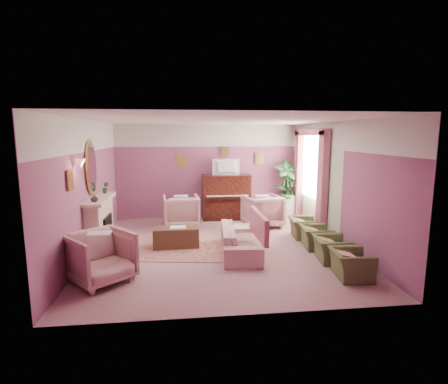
{
  "coord_description": "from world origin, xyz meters",
  "views": [
    {
      "loc": [
        -0.76,
        -7.48,
        2.49
      ],
      "look_at": [
        0.17,
        0.4,
        1.19
      ],
      "focal_mm": 28.0,
      "sensor_mm": 36.0,
      "label": 1
    }
  ],
  "objects": [
    {
      "name": "window_blind",
      "position": [
        2.7,
        1.55,
        1.7
      ],
      "size": [
        0.03,
        1.4,
        1.8
      ],
      "primitive_type": "cube",
      "color": "white",
      "rests_on": "wall_right"
    },
    {
      "name": "mantel_vase",
      "position": [
        -2.55,
        -0.3,
        1.23
      ],
      "size": [
        0.16,
        0.16,
        0.16
      ],
      "primitive_type": "imported",
      "color": "beige",
      "rests_on": "mantel_shelf"
    },
    {
      "name": "stripe_panel",
      "position": [
        2.73,
        1.3,
        1.07
      ],
      "size": [
        0.01,
        3.0,
        2.15
      ],
      "primitive_type": "cube",
      "color": "#B4C59E",
      "rests_on": "wall_right"
    },
    {
      "name": "floor",
      "position": [
        0.0,
        0.0,
        0.0
      ],
      "size": [
        5.5,
        6.0,
        0.01
      ],
      "primitive_type": "cube",
      "color": "#926269",
      "rests_on": "ground"
    },
    {
      "name": "piano_keyshelf",
      "position": [
        0.5,
        2.33,
        0.72
      ],
      "size": [
        1.3,
        0.12,
        0.06
      ],
      "primitive_type": "cube",
      "color": "black",
      "rests_on": "piano"
    },
    {
      "name": "piano_top",
      "position": [
        0.5,
        2.68,
        1.31
      ],
      "size": [
        1.45,
        0.65,
        0.04
      ],
      "primitive_type": "cube",
      "color": "black",
      "rests_on": "piano"
    },
    {
      "name": "olive_chair_d",
      "position": [
        2.15,
        0.55,
        0.32
      ],
      "size": [
        0.53,
        0.75,
        0.65
      ],
      "primitive_type": "imported",
      "color": "#4C572E",
      "rests_on": "floor"
    },
    {
      "name": "print_back_left",
      "position": [
        -0.8,
        2.96,
        1.72
      ],
      "size": [
        0.3,
        0.03,
        0.38
      ],
      "primitive_type": "cube",
      "color": "#B58B3F",
      "rests_on": "wall_back"
    },
    {
      "name": "hearth",
      "position": [
        -2.39,
        0.2,
        0.01
      ],
      "size": [
        0.55,
        1.5,
        0.02
      ],
      "primitive_type": "cube",
      "color": "beige",
      "rests_on": "floor"
    },
    {
      "name": "side_table",
      "position": [
        2.38,
        2.61,
        0.35
      ],
      "size": [
        0.52,
        0.52,
        0.7
      ],
      "primitive_type": "cylinder",
      "color": "white",
      "rests_on": "floor"
    },
    {
      "name": "floral_armchair_right",
      "position": [
        1.38,
        1.69,
        0.48
      ],
      "size": [
        0.93,
        0.93,
        0.97
      ],
      "primitive_type": "imported",
      "color": "tan",
      "rests_on": "floor"
    },
    {
      "name": "print_left_wall",
      "position": [
        -2.71,
        -1.2,
        1.72
      ],
      "size": [
        0.03,
        0.28,
        0.36
      ],
      "primitive_type": "cube",
      "color": "#B58B3F",
      "rests_on": "wall_left"
    },
    {
      "name": "side_plant_small",
      "position": [
        2.5,
        2.51,
        0.84
      ],
      "size": [
        0.16,
        0.16,
        0.28
      ],
      "primitive_type": "imported",
      "color": "#1D4A1F",
      "rests_on": "side_table"
    },
    {
      "name": "floral_armchair_front",
      "position": [
        -2.18,
        -1.6,
        0.48
      ],
      "size": [
        0.93,
        0.93,
        0.97
      ],
      "primitive_type": "imported",
      "color": "tan",
      "rests_on": "floor"
    },
    {
      "name": "side_plant_big",
      "position": [
        2.38,
        2.61,
        0.87
      ],
      "size": [
        0.3,
        0.3,
        0.34
      ],
      "primitive_type": "imported",
      "color": "#1D4A1F",
      "rests_on": "side_table"
    },
    {
      "name": "sofa_throw",
      "position": [
        0.82,
        -0.41,
        0.6
      ],
      "size": [
        0.1,
        1.48,
        0.54
      ],
      "primitive_type": "cube",
      "color": "#AA5468",
      "rests_on": "sofa"
    },
    {
      "name": "fireplace_surround",
      "position": [
        -2.59,
        0.2,
        0.55
      ],
      "size": [
        0.3,
        1.4,
        1.1
      ],
      "primitive_type": "cube",
      "color": "beige",
      "rests_on": "floor"
    },
    {
      "name": "pelmet",
      "position": [
        2.62,
        1.55,
        2.56
      ],
      "size": [
        0.16,
        2.2,
        0.16
      ],
      "primitive_type": "cube",
      "color": "#AA5468",
      "rests_on": "wall_right"
    },
    {
      "name": "print_back_mid",
      "position": [
        0.5,
        2.96,
        2.0
      ],
      "size": [
        0.22,
        0.03,
        0.26
      ],
      "primitive_type": "cube",
      "color": "#B58B3F",
      "rests_on": "wall_back"
    },
    {
      "name": "mantel_shelf",
      "position": [
        -2.56,
        0.2,
        1.12
      ],
      "size": [
        0.4,
        1.55,
        0.07
      ],
      "primitive_type": "cube",
      "color": "beige",
      "rests_on": "fireplace_surround"
    },
    {
      "name": "mirror_glass",
      "position": [
        -2.67,
        0.2,
        1.8
      ],
      "size": [
        0.01,
        0.6,
        1.06
      ],
      "primitive_type": "ellipsoid",
      "color": "silver",
      "rests_on": "wall_left"
    },
    {
      "name": "wall_back",
      "position": [
        0.0,
        3.0,
        1.4
      ],
      "size": [
        5.5,
        0.02,
        2.8
      ],
      "primitive_type": "cube",
      "color": "#704264",
      "rests_on": "floor"
    },
    {
      "name": "curtain_right",
      "position": [
        2.62,
        2.47,
        1.3
      ],
      "size": [
        0.16,
        0.34,
        2.6
      ],
      "primitive_type": "cube",
      "color": "#AA5468",
      "rests_on": "floor"
    },
    {
      "name": "olive_chair_b",
      "position": [
        2.15,
        -1.09,
        0.32
      ],
      "size": [
        0.53,
        0.75,
        0.65
      ],
      "primitive_type": "imported",
      "color": "#4C572E",
      "rests_on": "floor"
    },
    {
      "name": "piano",
      "position": [
        0.5,
        2.68,
        0.65
      ],
      "size": [
        1.4,
        0.6,
        1.3
      ],
      "primitive_type": "cube",
      "color": "black",
      "rests_on": "floor"
    },
    {
      "name": "ceiling",
      "position": [
        0.0,
        0.0,
        2.8
      ],
      "size": [
        5.5,
        6.0,
        0.01
      ],
      "primitive_type": "cube",
      "color": "white",
      "rests_on": "wall_back"
    },
    {
      "name": "table_paper",
      "position": [
        -0.9,
        0.16,
        0.46
      ],
      "size": [
        0.35,
        0.28,
        0.01
      ],
      "primitive_type": "cube",
      "color": "silver",
      "rests_on": "coffee_table"
    },
    {
      "name": "television",
      "position": [
        0.5,
        2.63,
        1.6
      ],
      "size": [
        0.8,
        0.12,
        0.48
      ],
      "primitive_type": "imported",
      "color": "black",
      "rests_on": "piano"
    },
    {
      "name": "picture_rail_band",
      "position": [
        0.0,
        2.99,
        2.47
      ],
      "size": [
        5.5,
        0.01,
        0.65
      ],
      "primitive_type": "cube",
      "color": "beige",
      "rests_on": "wall_back"
    },
    {
      "name": "fire_ember",
      "position": [
        -2.45,
        0.2,
        0.22
      ],
      "size": [
        0.06,
        0.54,
        0.1
      ],
      "primitive_type": "cube",
      "color": "orange",
      "rests_on": "floor"
    },
    {
      "name": "wall_right",
      "position": [
        2.75,
        0.0,
        1.4
      ],
      "size": [
        0.02,
        6.0,
        2.8
      ],
      "primitive_type": "cube",
      "color": "#704264",
      "rests_on": "floor"
    },
    {
      "name": "sconce_shade",
      "position": [
        -2.62,
        -0.85,
        1.98
      ],
      "size": [
        0.2,
        0.2,
        0.16
      ],
      "primitive_type": "cone",
      "color": "#DD897E",
      "rests_on": "wall_left"
    },
    {
      "name": "palm_pot",
      "position": [
        2.3,
        2.55,
        0.17
      ],
      "size": [
        0.34,
        0.34,
        0.34
      ],
      "primitive_type": "cylinder",
      "color": "#AE6633",
      "rests_on": "floor"
    },
    {
      "name": "wall_left",
      "position": [
        -2.75,
        0.0,
        1.4
      ],
      "size": [
        0.02,
        6.0,
        2.8
      ],
      "primitive_type": "cube",
      "color": "#704264",
      "rests_on": "floor"
    },
    {
      "name": "olive_chair_a",
      "position": [
        2.15,
        -1.91,
        0.32
      ],
      "size": [
        0.53,
        0.75,
        0.65
      ],
      "primitive_type": "imported",
      "color": "#4C572E",
      "rests_on": "floor"
    },
    {
      "name": "area_rug",
      "position": [
        -0.82,
        0.05,
        0.01
      ],
      "size": [
        2.74,
        2.15,
        0.01
      ],
      "primitive_type": "cube",
      "rotation": [
        0.0,
        0.0,
        -0.15
      ],
      "color": "#9A5E53",
      "rests_on": "floor"
    },
    {
      "name": "floral_armchair_left",
      "position": [
        -0.83,
        1.9,
        0.48
      ],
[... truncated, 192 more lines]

